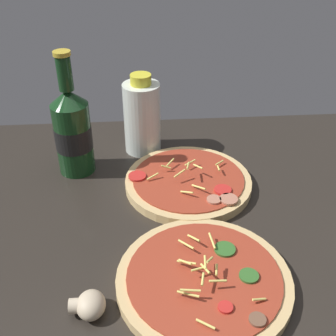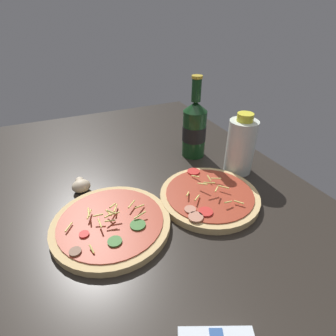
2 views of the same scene
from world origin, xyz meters
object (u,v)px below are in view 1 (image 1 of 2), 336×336
Objects in this scene: pizza_near at (204,280)px; pizza_far at (188,182)px; mushroom_left at (89,305)px; beer_bottle at (73,130)px; oil_bottle at (142,117)px.

pizza_near is 25.63cm from pizza_far.
mushroom_left is at bearing -120.67° from pizza_far.
beer_bottle is at bearing 123.81° from pizza_near.
mushroom_left is (-8.81, -45.15, -6.65)cm from oil_bottle.
pizza_near is at bearing 13.23° from mushroom_left.
pizza_far is 19.27cm from oil_bottle.
oil_bottle is (14.36, 7.48, -1.19)cm from beer_bottle.
pizza_near is 1.48× the size of oil_bottle.
oil_bottle is (-8.75, 15.53, 7.32)cm from pizza_far.
mushroom_left is (-17.00, -4.00, 0.73)cm from pizza_near.
beer_bottle is at bearing 98.38° from mushroom_left.
beer_bottle reaches higher than pizza_near.
beer_bottle reaches higher than mushroom_left.
oil_bottle reaches higher than pizza_far.
pizza_far is 4.96× the size of mushroom_left.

